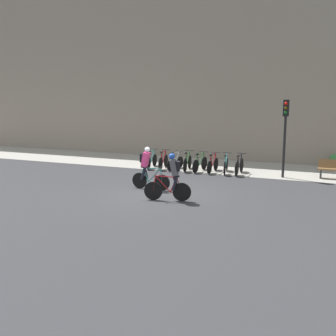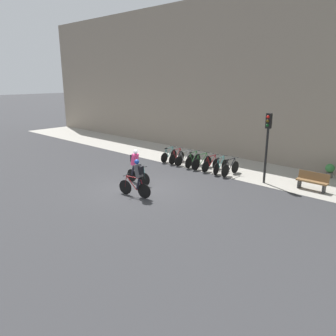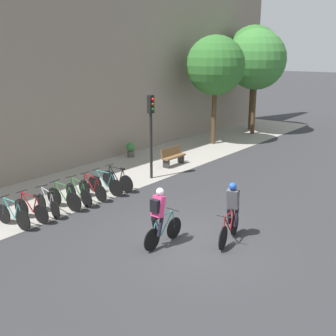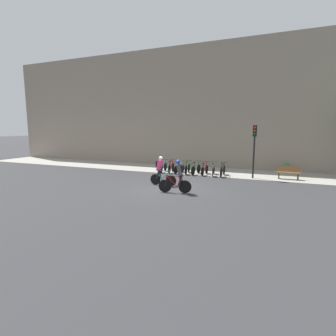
{
  "view_description": "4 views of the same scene",
  "coord_description": "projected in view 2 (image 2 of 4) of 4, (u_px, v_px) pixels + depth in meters",
  "views": [
    {
      "loc": [
        6.33,
        -15.07,
        4.07
      ],
      "look_at": [
        -0.09,
        1.06,
        0.84
      ],
      "focal_mm": 45.0,
      "sensor_mm": 36.0,
      "label": 1
    },
    {
      "loc": [
        11.55,
        -10.45,
        5.34
      ],
      "look_at": [
        0.76,
        1.28,
        0.93
      ],
      "focal_mm": 35.0,
      "sensor_mm": 36.0,
      "label": 2
    },
    {
      "loc": [
        -9.39,
        -6.51,
        5.48
      ],
      "look_at": [
        1.23,
        1.8,
        1.67
      ],
      "focal_mm": 45.0,
      "sensor_mm": 36.0,
      "label": 3
    },
    {
      "loc": [
        5.6,
        -13.72,
        3.44
      ],
      "look_at": [
        -0.51,
        0.96,
        1.01
      ],
      "focal_mm": 28.0,
      "sensor_mm": 36.0,
      "label": 4
    }
  ],
  "objects": [
    {
      "name": "parked_bike_1",
      "position": [
        177.0,
        157.0,
        21.12
      ],
      "size": [
        0.46,
        1.63,
        0.97
      ],
      "color": "black",
      "rests_on": "ground"
    },
    {
      "name": "cyclist_grey",
      "position": [
        137.0,
        177.0,
        14.94
      ],
      "size": [
        1.75,
        0.57,
        1.79
      ],
      "color": "black",
      "rests_on": "ground"
    },
    {
      "name": "ground",
      "position": [
        140.0,
        188.0,
        16.37
      ],
      "size": [
        200.0,
        200.0,
        0.0
      ],
      "primitive_type": "plane",
      "color": "#333335"
    },
    {
      "name": "kerb_strip",
      "position": [
        217.0,
        163.0,
        21.16
      ],
      "size": [
        44.0,
        4.5,
        0.01
      ],
      "primitive_type": "cube",
      "color": "#A39E93",
      "rests_on": "ground"
    },
    {
      "name": "parked_bike_2",
      "position": [
        185.0,
        159.0,
        20.69
      ],
      "size": [
        0.46,
        1.59,
        0.94
      ],
      "color": "black",
      "rests_on": "ground"
    },
    {
      "name": "cyclist_pink",
      "position": [
        136.0,
        165.0,
        17.0
      ],
      "size": [
        1.7,
        0.46,
        1.77
      ],
      "color": "black",
      "rests_on": "ground"
    },
    {
      "name": "parked_bike_6",
      "position": [
        220.0,
        166.0,
        18.93
      ],
      "size": [
        0.46,
        1.71,
        0.97
      ],
      "color": "black",
      "rests_on": "ground"
    },
    {
      "name": "bench",
      "position": [
        312.0,
        181.0,
        16.0
      ],
      "size": [
        1.47,
        0.44,
        0.89
      ],
      "color": "brown",
      "rests_on": "ground"
    },
    {
      "name": "traffic_light_pole",
      "position": [
        267.0,
        135.0,
        16.54
      ],
      "size": [
        0.26,
        0.3,
        3.64
      ],
      "color": "black",
      "rests_on": "ground"
    },
    {
      "name": "parked_bike_4",
      "position": [
        202.0,
        162.0,
        19.81
      ],
      "size": [
        0.46,
        1.69,
        0.97
      ],
      "color": "black",
      "rests_on": "ground"
    },
    {
      "name": "potted_plant",
      "position": [
        330.0,
        170.0,
        18.0
      ],
      "size": [
        0.48,
        0.48,
        0.78
      ],
      "color": "#56514C",
      "rests_on": "ground"
    },
    {
      "name": "parked_bike_0",
      "position": [
        169.0,
        155.0,
        21.56
      ],
      "size": [
        0.46,
        1.64,
        0.96
      ],
      "color": "black",
      "rests_on": "ground"
    },
    {
      "name": "parked_bike_7",
      "position": [
        230.0,
        168.0,
        18.49
      ],
      "size": [
        0.46,
        1.73,
        0.99
      ],
      "color": "black",
      "rests_on": "ground"
    },
    {
      "name": "building_facade",
      "position": [
        242.0,
        78.0,
        21.55
      ],
      "size": [
        44.0,
        0.6,
        10.62
      ],
      "primitive_type": "cube",
      "color": "gray",
      "rests_on": "ground"
    },
    {
      "name": "parked_bike_5",
      "position": [
        211.0,
        164.0,
        19.37
      ],
      "size": [
        0.46,
        1.63,
        0.96
      ],
      "color": "black",
      "rests_on": "ground"
    },
    {
      "name": "parked_bike_3",
      "position": [
        193.0,
        160.0,
        20.24
      ],
      "size": [
        0.46,
        1.68,
        0.99
      ],
      "color": "black",
      "rests_on": "ground"
    }
  ]
}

